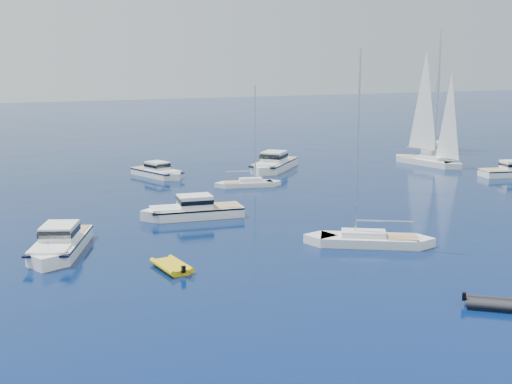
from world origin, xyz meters
The scene contains 11 objects.
ground centered at (0.00, 0.00, 0.00)m, with size 400.00×400.00×0.00m, color navy.
motor_cruiser_left centered at (-19.90, 21.32, 0.00)m, with size 3.04×9.92×2.60m, color white, non-canonical shape.
motor_cruiser_centre centered at (-7.59, 27.67, 0.00)m, with size 2.92×9.55×2.51m, color white, non-canonical shape.
motor_cruiser_distant centered at (10.21, 47.75, 0.00)m, with size 3.40×11.12×2.92m, color silver, non-canonical shape.
motor_cruiser_horizon centered at (-4.18, 49.08, 0.00)m, with size 2.60×8.51×2.23m, color white, non-canonical shape.
sailboat_mid_r centered at (1.23, 13.76, 0.00)m, with size 2.63×10.11×14.86m, color silver, non-canonical shape.
sailboat_centre centered at (2.82, 38.99, 0.00)m, with size 1.99×7.67×11.28m, color silver, non-canonical shape.
sailboat_sails_r centered at (30.44, 43.14, 0.00)m, with size 2.97×11.41×16.78m, color silver, non-canonical shape.
sailboat_sails_far centered at (40.76, 54.08, 0.00)m, with size 3.25×12.51×18.39m, color silver, non-canonical shape.
tender_yellow centered at (-13.89, 14.19, 0.00)m, with size 2.01×3.68×0.95m, color gold, non-canonical shape.
tender_grey_near centered at (0.10, -0.01, 0.00)m, with size 1.78×3.15×0.95m, color black, non-canonical shape.
Camera 1 is at (-26.89, -26.74, 13.56)m, focal length 47.59 mm.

